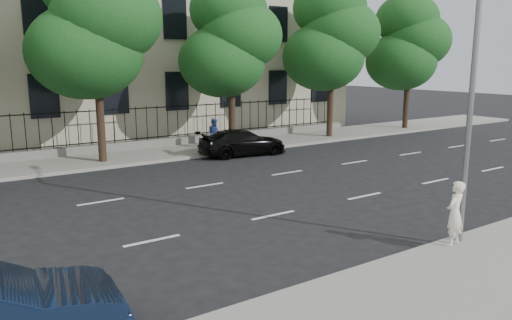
% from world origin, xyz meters
% --- Properties ---
extents(ground, '(120.00, 120.00, 0.00)m').
position_xyz_m(ground, '(0.00, 0.00, 0.00)').
color(ground, black).
rests_on(ground, ground).
extents(near_sidewalk, '(60.00, 4.00, 0.15)m').
position_xyz_m(near_sidewalk, '(0.00, -4.00, 0.07)').
color(near_sidewalk, gray).
rests_on(near_sidewalk, ground).
extents(far_sidewalk, '(60.00, 4.00, 0.15)m').
position_xyz_m(far_sidewalk, '(0.00, 14.00, 0.07)').
color(far_sidewalk, gray).
rests_on(far_sidewalk, ground).
extents(lane_markings, '(49.60, 4.62, 0.01)m').
position_xyz_m(lane_markings, '(0.00, 4.75, 0.01)').
color(lane_markings, silver).
rests_on(lane_markings, ground).
extents(iron_fence, '(30.00, 0.50, 2.20)m').
position_xyz_m(iron_fence, '(0.00, 15.70, 0.65)').
color(iron_fence, slate).
rests_on(iron_fence, far_sidewalk).
extents(street_light, '(0.25, 3.32, 8.05)m').
position_xyz_m(street_light, '(2.50, -1.77, 5.15)').
color(street_light, slate).
rests_on(street_light, near_sidewalk).
extents(tree_c, '(5.89, 5.50, 9.80)m').
position_xyz_m(tree_c, '(-1.96, 13.36, 6.41)').
color(tree_c, '#382619').
rests_on(tree_c, far_sidewalk).
extents(tree_d, '(5.34, 4.94, 8.84)m').
position_xyz_m(tree_d, '(5.04, 13.36, 5.84)').
color(tree_d, '#382619').
rests_on(tree_d, far_sidewalk).
extents(tree_e, '(5.71, 5.31, 9.46)m').
position_xyz_m(tree_e, '(12.04, 13.36, 6.20)').
color(tree_e, '#382619').
rests_on(tree_e, far_sidewalk).
extents(tree_f, '(5.52, 5.12, 9.01)m').
position_xyz_m(tree_f, '(19.04, 13.36, 5.88)').
color(tree_f, '#382619').
rests_on(tree_f, far_sidewalk).
extents(black_sedan, '(4.73, 2.37, 1.32)m').
position_xyz_m(black_sedan, '(4.59, 11.50, 0.66)').
color(black_sedan, black).
rests_on(black_sedan, ground).
extents(woman_near, '(0.67, 0.51, 1.66)m').
position_xyz_m(woman_near, '(2.05, -2.40, 0.98)').
color(woman_near, white).
rests_on(woman_near, near_sidewalk).
extents(pedestrian_far, '(0.68, 0.83, 1.57)m').
position_xyz_m(pedestrian_far, '(4.07, 13.47, 0.94)').
color(pedestrian_far, '#2F4791').
rests_on(pedestrian_far, far_sidewalk).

